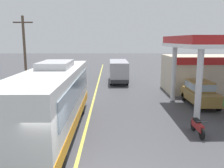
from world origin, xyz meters
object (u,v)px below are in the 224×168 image
(minibus_opposing_lane, at_px, (119,69))
(pedestrian_near_pump, at_px, (197,90))
(coach_bus_main, at_px, (53,101))
(motorcycle_parked_forecourt, at_px, (197,126))
(car_at_pump, at_px, (200,92))

(minibus_opposing_lane, xyz_separation_m, pedestrian_near_pump, (5.83, -9.26, -0.54))
(coach_bus_main, distance_m, motorcycle_parked_forecourt, 7.60)
(car_at_pump, bearing_deg, pedestrian_near_pump, 83.08)
(car_at_pump, height_order, pedestrian_near_pump, car_at_pump)
(car_at_pump, xyz_separation_m, pedestrian_near_pump, (0.10, 0.79, -0.08))
(car_at_pump, distance_m, minibus_opposing_lane, 11.58)
(coach_bus_main, distance_m, pedestrian_near_pump, 11.63)
(car_at_pump, bearing_deg, motorcycle_parked_forecourt, -111.29)
(coach_bus_main, xyz_separation_m, minibus_opposing_lane, (3.99, 15.43, -0.25))
(motorcycle_parked_forecourt, relative_size, pedestrian_near_pump, 1.08)
(motorcycle_parked_forecourt, distance_m, pedestrian_near_pump, 6.99)
(minibus_opposing_lane, relative_size, pedestrian_near_pump, 3.69)
(coach_bus_main, distance_m, car_at_pump, 11.15)
(coach_bus_main, height_order, pedestrian_near_pump, coach_bus_main)
(minibus_opposing_lane, xyz_separation_m, motorcycle_parked_forecourt, (3.49, -15.82, -1.03))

